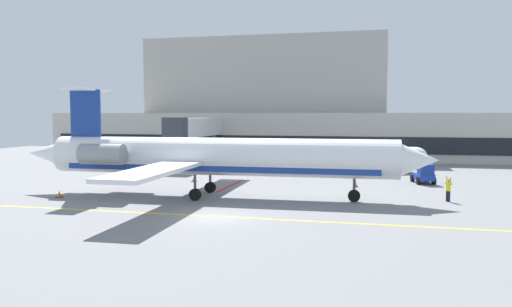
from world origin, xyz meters
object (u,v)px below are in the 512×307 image
(regional_jet, at_px, (212,157))
(baggage_tug, at_px, (115,160))
(marshaller, at_px, (448,189))
(fuel_tank, at_px, (390,158))
(pushback_tractor, at_px, (424,175))

(regional_jet, relative_size, baggage_tug, 9.90)
(marshaller, bearing_deg, fuel_tank, 101.60)
(baggage_tug, xyz_separation_m, marshaller, (36.32, -16.00, 0.02))
(baggage_tug, bearing_deg, marshaller, -23.78)
(baggage_tug, height_order, fuel_tank, fuel_tank)
(pushback_tractor, bearing_deg, baggage_tug, 170.24)
(regional_jet, bearing_deg, fuel_tank, 55.87)
(regional_jet, height_order, marshaller, regional_jet)
(fuel_tank, bearing_deg, marshaller, -78.40)
(baggage_tug, xyz_separation_m, pushback_tractor, (35.42, -6.09, -0.08))
(marshaller, bearing_deg, regional_jet, -173.51)
(baggage_tug, height_order, pushback_tractor, baggage_tug)
(marshaller, bearing_deg, baggage_tug, 156.22)
(fuel_tank, bearing_deg, regional_jet, -124.13)
(fuel_tank, relative_size, marshaller, 4.37)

